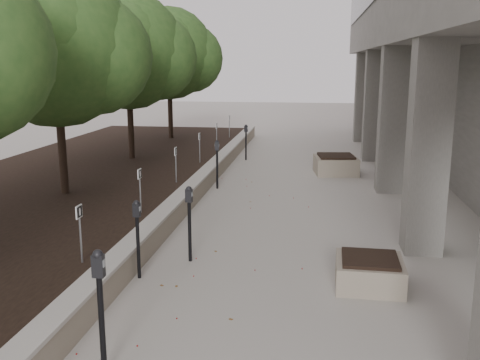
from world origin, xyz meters
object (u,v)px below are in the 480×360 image
Objects in this scene: crabapple_tree_3 at (57,81)px; parking_meter_3 at (190,224)px; parking_meter_4 at (217,164)px; planter_front at (369,272)px; planter_back at (336,164)px; parking_meter_5 at (246,142)px; crabapple_tree_5 at (169,73)px; parking_meter_2 at (138,240)px; crabapple_tree_4 at (129,76)px; parking_meter_1 at (101,314)px.

crabapple_tree_3 is 3.86× the size of parking_meter_3.
parking_meter_4 is 7.49m from planter_front.
planter_back is at bearing 76.49° from parking_meter_3.
parking_meter_5 is at bearing 107.23° from planter_front.
crabapple_tree_5 is 14.64m from parking_meter_2.
parking_meter_4 is (-0.56, 5.79, 0.00)m from parking_meter_3.
crabapple_tree_4 is at bearing -177.79° from planter_back.
parking_meter_3 is at bearing 87.55° from parking_meter_1.
crabapple_tree_5 is 13.95m from parking_meter_3.
crabapple_tree_3 is 1.00× the size of crabapple_tree_5.
crabapple_tree_5 is (0.00, 5.00, 0.00)m from crabapple_tree_4.
crabapple_tree_5 is at bearing 90.00° from crabapple_tree_3.
parking_meter_4 is (3.36, -7.38, -2.41)m from crabapple_tree_5.
crabapple_tree_5 is 5.09m from parking_meter_5.
parking_meter_2 is at bearing -177.18° from planter_front.
parking_meter_1 reaches higher than parking_meter_3.
crabapple_tree_5 is 3.52× the size of parking_meter_1.
planter_front is (7.06, -3.88, -2.87)m from crabapple_tree_3.
crabapple_tree_4 reaches higher than parking_meter_3.
crabapple_tree_3 is at bearing -142.30° from planter_back.
planter_front is 9.14m from planter_back.
parking_meter_2 is at bearing 100.19° from parking_meter_1.
planter_front is (3.14, -0.71, -0.46)m from parking_meter_3.
crabapple_tree_4 is 7.37m from planter_back.
parking_meter_1 is at bearing -72.70° from parking_meter_2.
crabapple_tree_5 is 3.86× the size of parking_meter_3.
planter_front is 0.80× the size of planter_back.
crabapple_tree_4 is at bearing 116.54° from parking_meter_2.
parking_meter_1 is at bearing -61.38° from crabapple_tree_3.
parking_meter_5 is at bearing 97.23° from parking_meter_3.
parking_meter_3 is 1.00× the size of parking_meter_4.
parking_meter_1 is at bearing -72.42° from crabapple_tree_4.
planter_front is at bearing -52.59° from parking_meter_5.
crabapple_tree_4 is 4.10× the size of planter_back.
crabapple_tree_4 is 4.93m from parking_meter_5.
crabapple_tree_3 reaches higher than parking_meter_4.
parking_meter_4 is (3.36, 2.62, -2.41)m from crabapple_tree_3.
parking_meter_1 is at bearing -103.95° from planter_back.
parking_meter_3 and parking_meter_4 have the same top height.
parking_meter_3 reaches higher than planter_front.
crabapple_tree_4 is at bearing 121.02° from parking_meter_3.
crabapple_tree_4 is 3.85× the size of parking_meter_4.
parking_meter_2 is 1.12m from parking_meter_3.
crabapple_tree_3 reaches higher than planter_front.
planter_back is at bearing 75.75° from parking_meter_1.
crabapple_tree_5 is 15.83m from planter_front.
parking_meter_4 reaches higher than parking_meter_2.
parking_meter_5 is 3.85m from planter_back.
crabapple_tree_5 is (0.00, 10.00, 0.00)m from crabapple_tree_3.
parking_meter_1 is 9.56m from parking_meter_4.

